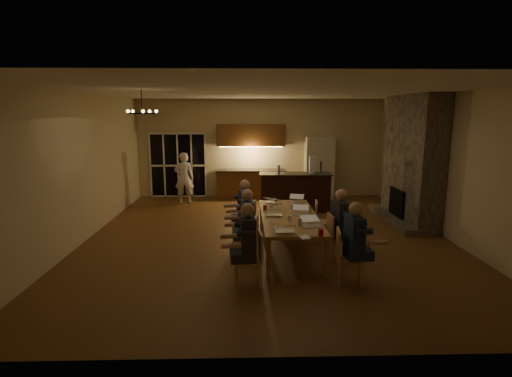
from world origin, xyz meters
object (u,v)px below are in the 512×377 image
object	(u,v)px
redcup_near	(321,232)
plate_far	(303,206)
chair_left_far	(244,221)
can_silver	(299,222)
mug_mid	(292,206)
laptop_b	(311,221)
laptop_e	(274,198)
chair_left_near	(248,259)
refrigerator	(319,168)
person_right_mid	(340,225)
laptop_d	(301,209)
laptop_a	(285,225)
bar_blender	(312,165)
chair_right_near	(350,256)
mug_front	(290,218)
person_right_near	(354,244)
person_left_far	(245,212)
mug_back	(271,205)
laptop_f	(296,198)
redcup_mid	(265,208)
person_left_mid	(247,225)
dining_table	(289,233)
can_cola	(276,198)
person_left_near	(248,245)
chair_right_mid	(340,237)
plate_left	(279,228)
standing_person	(184,178)
chair_right_far	(325,222)
can_right	(310,209)
bar_bottle	(279,169)
bar_island	(295,192)
plate_near	(314,221)
laptop_c	(274,210)

from	to	relation	value
redcup_near	plate_far	bearing A→B (deg)	90.12
chair_left_far	can_silver	distance (m)	1.76
mug_mid	laptop_b	bearing A→B (deg)	-82.14
chair_left_far	laptop_e	size ratio (longest dim) A/B	2.78
can_silver	chair_left_near	bearing A→B (deg)	-137.23
refrigerator	person_right_mid	xyz separation A→B (m)	(-0.62, -5.62, -0.31)
laptop_d	laptop_e	size ratio (longest dim) A/B	1.00
laptop_a	bar_blender	distance (m)	4.71
chair_right_near	can_silver	bearing A→B (deg)	50.50
bar_blender	mug_front	bearing A→B (deg)	-105.53
chair_left_near	person_right_near	size ratio (longest dim) A/B	0.64
person_left_far	bar_blender	distance (m)	3.48
person_right_near	mug_back	distance (m)	2.62
laptop_e	can_silver	xyz separation A→B (m)	(0.34, -1.82, -0.05)
chair_left_far	laptop_f	bearing A→B (deg)	126.60
person_right_mid	redcup_mid	size ratio (longest dim) A/B	11.50
person_left_mid	plate_far	size ratio (longest dim) A/B	5.95
refrigerator	redcup_mid	size ratio (longest dim) A/B	16.67
mug_mid	mug_back	world-z (taller)	same
laptop_f	redcup_mid	distance (m)	1.02
redcup_near	can_silver	xyz separation A→B (m)	(-0.27, 0.64, 0.00)
laptop_d	plate_far	xyz separation A→B (m)	(0.13, 0.68, -0.10)
dining_table	mug_back	size ratio (longest dim) A/B	28.15
chair_left_near	laptop_b	xyz separation A→B (m)	(1.15, 0.77, 0.42)
chair_left_near	can_cola	size ratio (longest dim) A/B	7.42
chair_left_near	person_left_near	bearing A→B (deg)	-10.20
chair_right_mid	laptop_a	world-z (taller)	laptop_a
chair_right_mid	refrigerator	bearing A→B (deg)	-8.42
chair_left_far	plate_left	distance (m)	1.73
refrigerator	dining_table	bearing A→B (deg)	-106.59
chair_left_far	standing_person	distance (m)	4.18
dining_table	chair_right_mid	world-z (taller)	chair_right_mid
mug_mid	chair_right_far	bearing A→B (deg)	-1.26
can_right	chair_right_near	bearing A→B (deg)	-77.92
refrigerator	plate_left	size ratio (longest dim) A/B	8.68
plate_left	bar_bottle	world-z (taller)	bar_bottle
bar_island	person_right_mid	xyz separation A→B (m)	(0.35, -3.94, 0.15)
dining_table	plate_near	size ratio (longest dim) A/B	10.71
bar_island	plate_left	size ratio (longest dim) A/B	8.82
redcup_near	redcup_mid	bearing A→B (deg)	115.35
standing_person	plate_near	distance (m)	5.84
person_right_near	person_left_far	size ratio (longest dim) A/B	1.00
mug_back	bar_bottle	world-z (taller)	bar_bottle
chair_right_mid	chair_right_far	bearing A→B (deg)	1.34
laptop_c	laptop_d	distance (m)	0.54
mug_back	laptop_d	bearing A→B (deg)	-51.76
chair_left_far	chair_right_far	distance (m)	1.76
standing_person	laptop_a	world-z (taller)	standing_person
chair_right_far	plate_far	size ratio (longest dim) A/B	3.84
plate_left	mug_mid	bearing A→B (deg)	75.33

